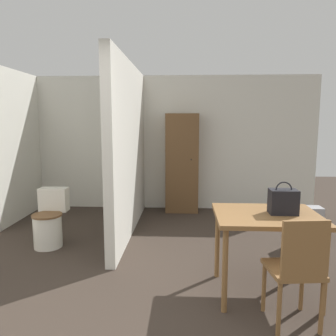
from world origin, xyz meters
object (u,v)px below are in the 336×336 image
Objects in this scene: wooden_cabinet at (182,163)px; space_heater at (307,227)px; toilet at (49,222)px; handbag at (283,201)px; wooden_chair at (297,267)px; dining_table at (267,224)px.

wooden_cabinet reaches higher than space_heater.
wooden_cabinet is at bearing 45.66° from toilet.
handbag reaches higher than toilet.
wooden_cabinet is (1.76, 1.80, 0.58)m from toilet.
wooden_cabinet is at bearing 99.18° from wooden_chair.
handbag is 3.08m from wooden_cabinet.
wooden_chair is at bearing -77.27° from dining_table.
handbag is 0.17× the size of wooden_cabinet.
wooden_cabinet is (-0.97, 2.93, -0.02)m from handbag.
space_heater is (3.44, 0.10, -0.05)m from toilet.
dining_table is 2.85m from toilet.
space_heater is (0.85, 1.23, -0.42)m from dining_table.
wooden_chair is 0.67m from handbag.
toilet is 1.37× the size of space_heater.
wooden_chair is 1.24× the size of toilet.
dining_table is at bearing -124.62° from space_heater.
handbag reaches higher than wooden_chair.
dining_table is 3.15× the size of handbag.
dining_table reaches higher than space_heater.
dining_table is 3.06m from wooden_cabinet.
handbag is at bearing 80.89° from wooden_chair.
toilet is 3.44m from space_heater.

